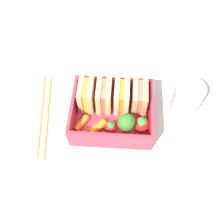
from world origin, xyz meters
The scene contains 14 objects.
ground_plane centered at (0.00, 0.00, -1.00)cm, with size 120.00×120.00×2.00cm, color beige.
bento_tray centered at (0.00, 0.00, 0.60)cm, with size 15.96×13.32×1.20cm, color #D63245.
bento_rim centered at (0.00, 0.00, 3.37)cm, with size 15.96×13.32×4.35cm.
sandwich_left centered at (-5.31, 2.59, 4.26)cm, with size 2.89×5.19×6.13cm.
sandwich_center_left centered at (-1.77, 2.59, 4.26)cm, with size 2.89×5.19×6.13cm.
sandwich_center centered at (1.77, 2.59, 4.26)cm, with size 2.89×5.19×6.13cm.
sandwich_center_right centered at (5.31, 2.59, 4.26)cm, with size 2.89×5.19×6.13cm.
carrot_stick_far_left centered at (-5.92, -2.47, 1.84)cm, with size 1.28×1.28×3.59cm, color orange.
carrot_stick_left centered at (-2.64, -3.26, 1.96)cm, with size 1.52×1.52×3.69cm, color orange.
strawberry_far_left centered at (-0.16, -3.32, 2.54)cm, with size 2.43×2.43×3.03cm.
broccoli_floret centered at (2.92, -2.96, 3.99)cm, with size 3.46×3.46×4.67cm.
strawberry_left centered at (5.94, -2.45, 2.79)cm, with size 2.93×2.93×3.53cm.
chopstick_pair centered at (-14.39, 0.11, 0.35)cm, with size 4.43×20.12×0.70cm.
drinking_glass centered at (14.61, 2.94, 4.12)cm, with size 5.72×5.72×8.24cm, color silver.
Camera 1 is at (1.59, -25.54, 45.58)cm, focal length 40.00 mm.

